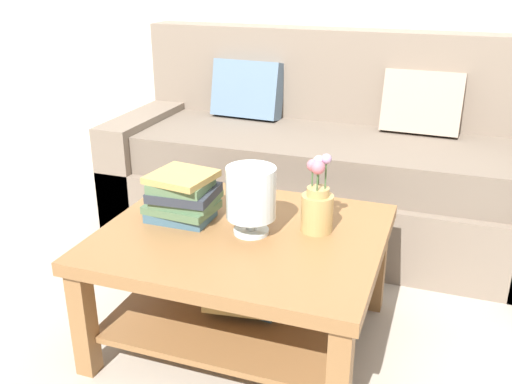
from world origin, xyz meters
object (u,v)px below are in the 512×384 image
coffee_table (243,263)px  book_stack_main (183,196)px  glass_hurricane_vase (251,195)px  flower_pitcher (317,204)px  couch (327,165)px

coffee_table → book_stack_main: 0.35m
coffee_table → book_stack_main: book_stack_main is taller
glass_hurricane_vase → flower_pitcher: 0.25m
coffee_table → flower_pitcher: size_ratio=3.40×
coffee_table → flower_pitcher: bearing=21.3°
couch → book_stack_main: 1.16m
couch → glass_hurricane_vase: 1.15m
coffee_table → book_stack_main: size_ratio=3.83×
couch → coffee_table: bearing=-93.3°
glass_hurricane_vase → flower_pitcher: size_ratio=0.84×
couch → coffee_table: 1.12m
couch → book_stack_main: size_ratio=8.52×
flower_pitcher → couch: bearing=100.6°
couch → coffee_table: (-0.06, -1.12, -0.03)m
book_stack_main → flower_pitcher: size_ratio=0.89×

